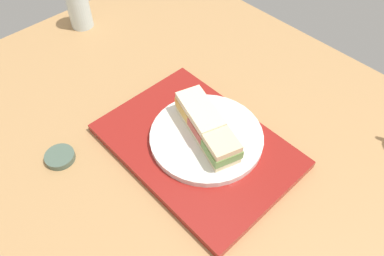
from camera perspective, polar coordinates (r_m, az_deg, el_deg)
The scene contains 8 objects.
ground_plane at distance 79.22cm, azimuth 3.43°, elevation -5.04°, with size 140.00×100.00×3.00cm, color tan.
serving_tray at distance 78.45cm, azimuth 0.78°, elevation -2.72°, with size 40.00×28.14×1.84cm, color maroon.
sandwich_plate at distance 77.88cm, azimuth 2.25°, elevation -1.36°, with size 23.93×23.93×1.44cm, color white.
sandwich_near at distance 78.89cm, azimuth 0.26°, elevation 3.30°, with size 8.06×7.61×5.38cm.
sandwich_middle at distance 75.26cm, azimuth 2.32°, elevation 0.27°, with size 7.81×7.65×5.39cm.
sandwich_far at distance 72.14cm, azimuth 4.57°, elevation -3.14°, with size 8.09×7.77×4.96cm.
drinking_glass at distance 114.09cm, azimuth -17.08°, elevation 17.25°, with size 6.34×6.34×11.17cm, color silver.
small_sauce_dish at distance 81.69cm, azimuth -19.70°, elevation -4.23°, with size 6.14×6.14×1.38cm, color #4C6051.
Camera 1 is at (30.06, -34.78, 63.02)cm, focal length 34.56 mm.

